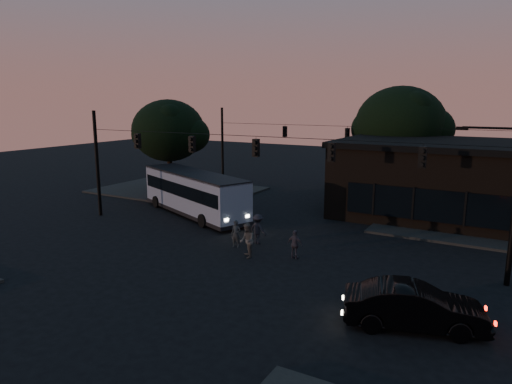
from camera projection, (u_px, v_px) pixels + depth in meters
The scene contains 14 objects.
ground at pixel (218, 262), 23.43m from camera, with size 120.00×120.00×0.00m, color black.
sidewalk_far_right at pixel (493, 228), 29.54m from camera, with size 14.00×10.00×0.15m, color black.
sidewalk_far_left at pixel (178, 190), 42.13m from camera, with size 14.00×10.00×0.15m, color black.
building at pixel (450, 179), 32.16m from camera, with size 15.40×10.41×5.40m.
tree_behind at pixel (400, 124), 39.03m from camera, with size 7.60×7.60×9.43m.
tree_left at pixel (169, 131), 40.20m from camera, with size 6.40×6.40×8.30m.
signal_rig_near at pixel (256, 167), 25.97m from camera, with size 26.24×0.30×7.50m.
signal_rig_far at pixel (347, 147), 39.65m from camera, with size 26.24×0.30×7.50m.
bus at pixel (194, 191), 32.92m from camera, with size 11.15×6.76×3.11m.
car at pixel (414, 307), 16.52m from camera, with size 1.75×5.02×1.65m, color black.
pedestrian_a at pixel (236, 234), 25.76m from camera, with size 0.57×0.37×1.56m, color #202428.
pedestrian_b at pixel (247, 241), 24.03m from camera, with size 0.90×0.70×1.85m, color #4B4845.
pedestrian_c at pixel (295, 244), 23.88m from camera, with size 0.90×0.38×1.54m, color #332F3A.
pedestrian_d at pixel (258, 229), 26.40m from camera, with size 1.13×0.65×1.75m, color black.
Camera 1 is at (12.72, -18.38, 8.16)m, focal length 32.00 mm.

